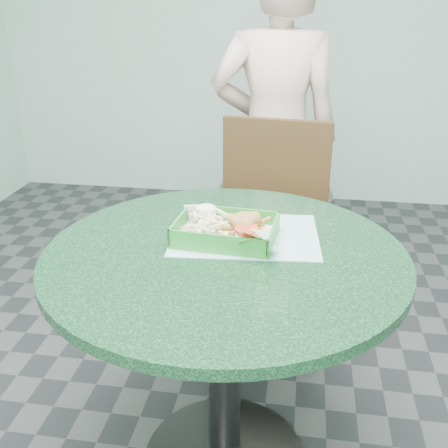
# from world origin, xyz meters

# --- Properties ---
(cafe_table) EXTENTS (0.99, 0.99, 0.75)m
(cafe_table) POSITION_xyz_m (0.00, 0.00, 0.58)
(cafe_table) COLOR #282829
(cafe_table) RESTS_ON floor
(dining_chair) EXTENTS (0.46, 0.46, 0.93)m
(dining_chair) POSITION_xyz_m (0.08, 0.80, 0.53)
(dining_chair) COLOR #412918
(dining_chair) RESTS_ON floor
(diner_person) EXTENTS (0.66, 0.48, 1.70)m
(diner_person) POSITION_xyz_m (0.06, 1.08, 0.85)
(diner_person) COLOR #CDAC9B
(diner_person) RESTS_ON floor
(placemat) EXTENTS (0.44, 0.35, 0.00)m
(placemat) POSITION_xyz_m (0.04, 0.11, 0.75)
(placemat) COLOR #94C1BB
(placemat) RESTS_ON cafe_table
(food_basket) EXTENTS (0.28, 0.20, 0.06)m
(food_basket) POSITION_xyz_m (-0.01, 0.07, 0.77)
(food_basket) COLOR #278A2C
(food_basket) RESTS_ON placemat
(crab_sandwich) EXTENTS (0.13, 0.13, 0.08)m
(crab_sandwich) POSITION_xyz_m (0.04, 0.07, 0.80)
(crab_sandwich) COLOR #E7B45C
(crab_sandwich) RESTS_ON food_basket
(fries_pile) EXTENTS (0.14, 0.15, 0.05)m
(fries_pile) POSITION_xyz_m (-0.06, 0.07, 0.79)
(fries_pile) COLOR beige
(fries_pile) RESTS_ON food_basket
(sauce_ramekin) EXTENTS (0.06, 0.06, 0.03)m
(sauce_ramekin) POSITION_xyz_m (-0.08, 0.14, 0.80)
(sauce_ramekin) COLOR white
(sauce_ramekin) RESTS_ON food_basket
(garnish_cup) EXTENTS (0.12, 0.11, 0.05)m
(garnish_cup) POSITION_xyz_m (0.07, 0.02, 0.79)
(garnish_cup) COLOR white
(garnish_cup) RESTS_ON food_basket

